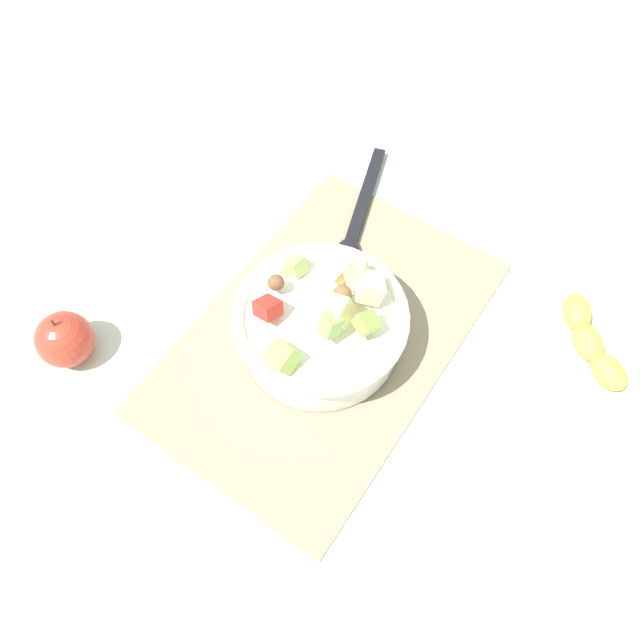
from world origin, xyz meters
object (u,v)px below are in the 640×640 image
(banana_whole, at_px, (591,342))
(salad_bowl, at_px, (320,323))
(serving_spoon, at_px, (356,226))
(whole_apple, at_px, (65,339))

(banana_whole, bearing_deg, salad_bowl, -57.47)
(salad_bowl, height_order, serving_spoon, salad_bowl)
(salad_bowl, xyz_separation_m, serving_spoon, (-0.18, -0.06, -0.04))
(salad_bowl, bearing_deg, serving_spoon, -161.21)
(salad_bowl, relative_size, whole_apple, 2.61)
(whole_apple, bearing_deg, serving_spoon, 152.79)
(whole_apple, bearing_deg, banana_whole, 124.92)
(salad_bowl, relative_size, serving_spoon, 0.94)
(salad_bowl, xyz_separation_m, whole_apple, (0.20, -0.26, -0.01))
(serving_spoon, distance_m, whole_apple, 0.43)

